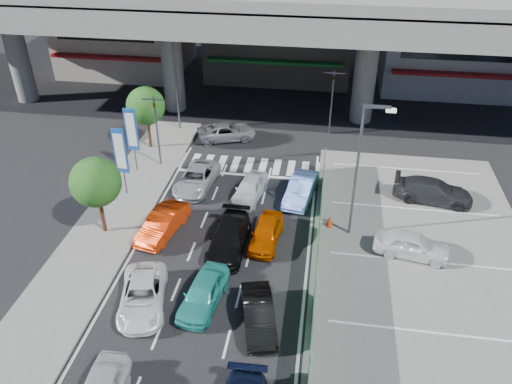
% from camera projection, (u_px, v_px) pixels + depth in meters
% --- Properties ---
extents(ground, '(120.00, 120.00, 0.00)m').
position_uv_depth(ground, '(207.00, 293.00, 24.81)').
color(ground, black).
rests_on(ground, ground).
extents(parking_lot, '(12.00, 28.00, 0.06)m').
position_uv_depth(parking_lot, '(430.00, 288.00, 25.07)').
color(parking_lot, '#5F5F5C').
rests_on(parking_lot, ground).
extents(sidewalk_left, '(4.00, 30.00, 0.12)m').
position_uv_depth(sidewalk_left, '(106.00, 231.00, 28.98)').
color(sidewalk_left, '#5F5F5C').
rests_on(sidewalk_left, ground).
extents(fence_run, '(0.16, 22.00, 1.80)m').
position_uv_depth(fence_run, '(316.00, 277.00, 24.49)').
color(fence_run, '#22632E').
rests_on(fence_run, ground).
extents(expressway, '(64.00, 14.00, 10.75)m').
position_uv_depth(expressway, '(267.00, 9.00, 38.36)').
color(expressway, slate).
rests_on(expressway, ground).
extents(building_west, '(12.00, 10.90, 13.00)m').
position_uv_depth(building_west, '(122.00, 4.00, 49.89)').
color(building_west, '#A69B86').
rests_on(building_west, ground).
extents(building_east, '(12.00, 10.90, 12.00)m').
position_uv_depth(building_east, '(452.00, 21.00, 46.13)').
color(building_east, gray).
rests_on(building_east, ground).
extents(traffic_light_left, '(1.60, 1.24, 5.20)m').
position_uv_depth(traffic_light_left, '(155.00, 115.00, 33.44)').
color(traffic_light_left, '#595B60').
rests_on(traffic_light_left, ground).
extents(traffic_light_right, '(1.60, 1.24, 5.20)m').
position_uv_depth(traffic_light_right, '(333.00, 87.00, 37.78)').
color(traffic_light_right, '#595B60').
rests_on(traffic_light_right, ground).
extents(street_lamp_right, '(1.65, 0.22, 8.00)m').
position_uv_depth(street_lamp_right, '(361.00, 162.00, 26.31)').
color(street_lamp_right, '#595B60').
rests_on(street_lamp_right, ground).
extents(street_lamp_left, '(1.65, 0.22, 8.00)m').
position_uv_depth(street_lamp_left, '(177.00, 72.00, 37.99)').
color(street_lamp_left, '#595B60').
rests_on(street_lamp_left, ground).
extents(signboard_near, '(0.80, 0.14, 4.70)m').
position_uv_depth(signboard_near, '(120.00, 153.00, 30.70)').
color(signboard_near, '#595B60').
rests_on(signboard_near, ground).
extents(signboard_far, '(0.80, 0.14, 4.70)m').
position_uv_depth(signboard_far, '(132.00, 131.00, 33.25)').
color(signboard_far, '#595B60').
rests_on(signboard_far, ground).
extents(tree_near, '(2.80, 2.80, 4.80)m').
position_uv_depth(tree_near, '(96.00, 182.00, 27.18)').
color(tree_near, '#382314').
rests_on(tree_near, ground).
extents(tree_far, '(2.80, 2.80, 4.80)m').
position_uv_depth(tree_far, '(146.00, 106.00, 36.01)').
color(tree_far, '#382314').
rests_on(tree_far, ground).
extents(sedan_white_mid_left, '(3.09, 4.87, 1.25)m').
position_uv_depth(sedan_white_mid_left, '(143.00, 295.00, 23.78)').
color(sedan_white_mid_left, white).
rests_on(sedan_white_mid_left, ground).
extents(taxi_teal_mid, '(2.12, 4.19, 1.37)m').
position_uv_depth(taxi_teal_mid, '(203.00, 293.00, 23.84)').
color(taxi_teal_mid, teal).
rests_on(taxi_teal_mid, ground).
extents(hatch_black_mid_right, '(2.28, 4.11, 1.28)m').
position_uv_depth(hatch_black_mid_right, '(259.00, 314.00, 22.75)').
color(hatch_black_mid_right, black).
rests_on(hatch_black_mid_right, ground).
extents(taxi_orange_left, '(2.32, 4.40, 1.38)m').
position_uv_depth(taxi_orange_left, '(163.00, 223.00, 28.55)').
color(taxi_orange_left, '#EC3408').
rests_on(taxi_orange_left, ground).
extents(sedan_black_mid, '(1.97, 4.77, 1.38)m').
position_uv_depth(sedan_black_mid, '(229.00, 238.00, 27.39)').
color(sedan_black_mid, black).
rests_on(sedan_black_mid, ground).
extents(taxi_orange_right, '(1.84, 3.92, 1.30)m').
position_uv_depth(taxi_orange_right, '(266.00, 233.00, 27.89)').
color(taxi_orange_right, '#C14500').
rests_on(taxi_orange_right, ground).
extents(wagon_silver_front_left, '(2.52, 4.78, 1.28)m').
position_uv_depth(wagon_silver_front_left, '(197.00, 179.00, 32.82)').
color(wagon_silver_front_left, '#A9AAB0').
rests_on(wagon_silver_front_left, ground).
extents(sedan_white_front_mid, '(2.23, 4.14, 1.34)m').
position_uv_depth(sedan_white_front_mid, '(250.00, 189.00, 31.70)').
color(sedan_white_front_mid, silver).
rests_on(sedan_white_front_mid, ground).
extents(kei_truck_front_right, '(2.16, 4.38, 1.38)m').
position_uv_depth(kei_truck_front_right, '(301.00, 189.00, 31.62)').
color(kei_truck_front_right, '#6387E5').
rests_on(kei_truck_front_right, ground).
extents(crossing_wagon_silver, '(4.94, 3.50, 1.25)m').
position_uv_depth(crossing_wagon_silver, '(226.00, 132.00, 38.76)').
color(crossing_wagon_silver, '#A7A9AF').
rests_on(crossing_wagon_silver, ground).
extents(parked_sedan_white, '(4.26, 2.28, 1.38)m').
position_uv_depth(parked_sedan_white, '(412.00, 245.00, 26.82)').
color(parked_sedan_white, white).
rests_on(parked_sedan_white, parking_lot).
extents(parked_sedan_dgrey, '(5.11, 2.73, 1.41)m').
position_uv_depth(parked_sedan_dgrey, '(433.00, 191.00, 31.33)').
color(parked_sedan_dgrey, '#2B2C30').
rests_on(parked_sedan_dgrey, parking_lot).
extents(traffic_cone, '(0.50, 0.50, 0.74)m').
position_uv_depth(traffic_cone, '(330.00, 221.00, 29.18)').
color(traffic_cone, red).
rests_on(traffic_cone, parking_lot).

